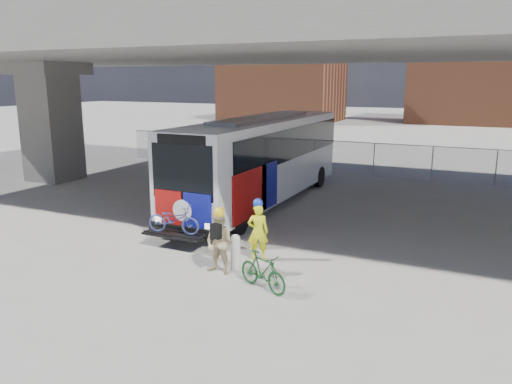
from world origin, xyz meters
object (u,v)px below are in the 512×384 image
Objects in this scene: bus at (262,154)px; cyclist_tan at (220,242)px; bollard at (236,251)px; bike_parked at (263,271)px; cyclist_hivis at (258,230)px.

bus is 8.20m from cyclist_tan.
bollard is 1.56m from bike_parked.
bus is at bearing 109.12° from cyclist_tan.
cyclist_tan is (-0.25, -0.45, 0.34)m from bollard.
bus is 7.01m from cyclist_hivis.
bus is 7.91m from bollard.
bus is at bearing -91.05° from cyclist_hivis.
cyclist_hivis reaches higher than bollard.
bike_parked is at bearing -36.64° from bollard.
cyclist_tan is (2.31, -7.77, -1.23)m from bus.
bus is 9.24m from bike_parked.
cyclist_hivis is 2.23m from bike_parked.
bike_parked is (1.25, -0.93, -0.05)m from bollard.
bus is 6.94× the size of cyclist_tan.
bike_parked is at bearing -15.23° from cyclist_tan.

